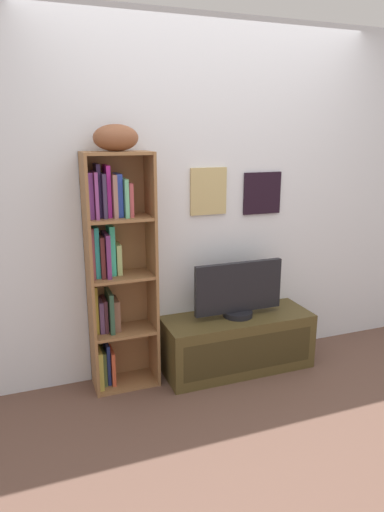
% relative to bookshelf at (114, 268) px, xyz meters
% --- Properties ---
extents(ground, '(5.20, 5.20, 0.04)m').
position_rel_bookshelf_xyz_m(ground, '(0.73, -1.00, -0.88)').
color(ground, brown).
extents(back_wall, '(4.80, 0.08, 2.54)m').
position_rel_bookshelf_xyz_m(back_wall, '(0.73, 0.13, 0.40)').
color(back_wall, silver).
rests_on(back_wall, ground).
extents(bookshelf, '(0.45, 0.27, 1.64)m').
position_rel_bookshelf_xyz_m(bookshelf, '(0.00, 0.00, 0.00)').
color(bookshelf, olive).
rests_on(bookshelf, ground).
extents(football, '(0.30, 0.19, 0.17)m').
position_rel_bookshelf_xyz_m(football, '(0.05, -0.03, 0.86)').
color(football, brown).
rests_on(football, bookshelf).
extents(tv_stand, '(1.13, 0.42, 0.43)m').
position_rel_bookshelf_xyz_m(tv_stand, '(0.90, -0.11, -0.65)').
color(tv_stand, '#4C3E1F').
rests_on(tv_stand, ground).
extents(television, '(0.68, 0.22, 0.42)m').
position_rel_bookshelf_xyz_m(television, '(0.90, -0.11, -0.23)').
color(television, black).
rests_on(television, tv_stand).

